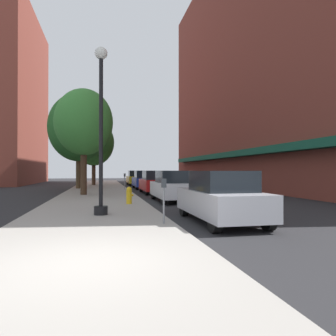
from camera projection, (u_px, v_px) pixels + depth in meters
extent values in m
plane|color=#232326|center=(152.00, 192.00, 23.71)|extent=(90.00, 90.00, 0.00)
cube|color=gray|center=(98.00, 191.00, 23.86)|extent=(4.80, 50.00, 0.12)
cube|color=brown|center=(259.00, 61.00, 29.99)|extent=(6.00, 40.00, 24.50)
cube|color=#144C38|center=(226.00, 155.00, 29.23)|extent=(0.90, 34.00, 0.50)
cube|color=brown|center=(11.00, 99.00, 39.29)|extent=(6.00, 18.00, 21.39)
cylinder|color=black|center=(101.00, 210.00, 10.92)|extent=(0.48, 0.48, 0.30)
cylinder|color=black|center=(101.00, 132.00, 10.94)|extent=(0.14, 0.14, 5.20)
sphere|color=silver|center=(101.00, 53.00, 10.96)|extent=(0.44, 0.44, 0.44)
cylinder|color=gold|center=(129.00, 197.00, 14.46)|extent=(0.26, 0.26, 0.62)
sphere|color=gold|center=(129.00, 189.00, 14.46)|extent=(0.24, 0.24, 0.24)
cylinder|color=gold|center=(132.00, 195.00, 14.49)|extent=(0.12, 0.10, 0.10)
cylinder|color=slate|center=(125.00, 183.00, 25.08)|extent=(0.06, 0.06, 1.05)
cube|color=#33383D|center=(125.00, 175.00, 25.08)|extent=(0.14, 0.09, 0.26)
cylinder|color=slate|center=(164.00, 206.00, 9.10)|extent=(0.06, 0.06, 1.05)
cube|color=#33383D|center=(164.00, 183.00, 9.10)|extent=(0.14, 0.09, 0.26)
cylinder|color=#422D1E|center=(84.00, 169.00, 19.97)|extent=(0.40, 0.40, 3.27)
ellipsoid|color=#387F33|center=(84.00, 122.00, 20.00)|extent=(3.70, 3.70, 4.26)
cylinder|color=#422D1E|center=(94.00, 171.00, 33.19)|extent=(0.40, 0.40, 2.93)
ellipsoid|color=#2D6B28|center=(94.00, 142.00, 33.22)|extent=(4.30, 4.30, 4.95)
cylinder|color=#4C3823|center=(78.00, 169.00, 26.95)|extent=(0.40, 0.40, 3.36)
ellipsoid|color=#235B23|center=(78.00, 127.00, 26.98)|extent=(5.11, 5.11, 5.87)
cylinder|color=black|center=(184.00, 207.00, 11.42)|extent=(0.22, 0.64, 0.64)
cylinder|color=black|center=(224.00, 206.00, 11.74)|extent=(0.22, 0.64, 0.64)
cylinder|color=black|center=(215.00, 221.00, 8.29)|extent=(0.22, 0.64, 0.64)
cylinder|color=black|center=(268.00, 219.00, 8.61)|extent=(0.22, 0.64, 0.64)
cube|color=#B2B2BA|center=(220.00, 202.00, 10.02)|extent=(1.80, 4.30, 0.76)
cube|color=black|center=(222.00, 181.00, 9.88)|extent=(1.56, 2.20, 0.64)
cylinder|color=black|center=(153.00, 193.00, 18.27)|extent=(0.22, 0.64, 0.64)
cylinder|color=black|center=(179.00, 193.00, 18.59)|extent=(0.22, 0.64, 0.64)
cylinder|color=black|center=(164.00, 198.00, 15.14)|extent=(0.22, 0.64, 0.64)
cylinder|color=black|center=(195.00, 198.00, 15.46)|extent=(0.22, 0.64, 0.64)
cube|color=silver|center=(172.00, 189.00, 16.87)|extent=(1.80, 4.30, 0.76)
cube|color=black|center=(173.00, 177.00, 16.73)|extent=(1.56, 2.20, 0.64)
cylinder|color=black|center=(141.00, 188.00, 24.05)|extent=(0.22, 0.64, 0.64)
cylinder|color=black|center=(161.00, 188.00, 24.37)|extent=(0.22, 0.64, 0.64)
cylinder|color=black|center=(147.00, 191.00, 20.92)|extent=(0.22, 0.64, 0.64)
cylinder|color=black|center=(170.00, 190.00, 21.24)|extent=(0.22, 0.64, 0.64)
cube|color=red|center=(154.00, 185.00, 22.65)|extent=(1.80, 4.30, 0.76)
cube|color=black|center=(155.00, 175.00, 22.50)|extent=(1.56, 2.20, 0.64)
cylinder|color=black|center=(134.00, 185.00, 29.88)|extent=(0.22, 0.64, 0.64)
cylinder|color=black|center=(150.00, 184.00, 30.20)|extent=(0.22, 0.64, 0.64)
cylinder|color=black|center=(137.00, 186.00, 26.75)|extent=(0.22, 0.64, 0.64)
cylinder|color=black|center=(155.00, 186.00, 27.07)|extent=(0.22, 0.64, 0.64)
cube|color=#1E389E|center=(144.00, 182.00, 28.48)|extent=(1.80, 4.30, 0.76)
cube|color=black|center=(144.00, 174.00, 28.34)|extent=(1.56, 2.20, 0.64)
cylinder|color=black|center=(128.00, 182.00, 36.99)|extent=(0.22, 0.64, 0.64)
cylinder|color=black|center=(141.00, 182.00, 37.31)|extent=(0.22, 0.64, 0.64)
cylinder|color=black|center=(130.00, 183.00, 33.86)|extent=(0.22, 0.64, 0.64)
cylinder|color=black|center=(144.00, 183.00, 34.18)|extent=(0.22, 0.64, 0.64)
cube|color=gold|center=(136.00, 179.00, 35.59)|extent=(1.80, 4.30, 0.76)
cube|color=black|center=(136.00, 173.00, 35.44)|extent=(1.56, 2.20, 0.64)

